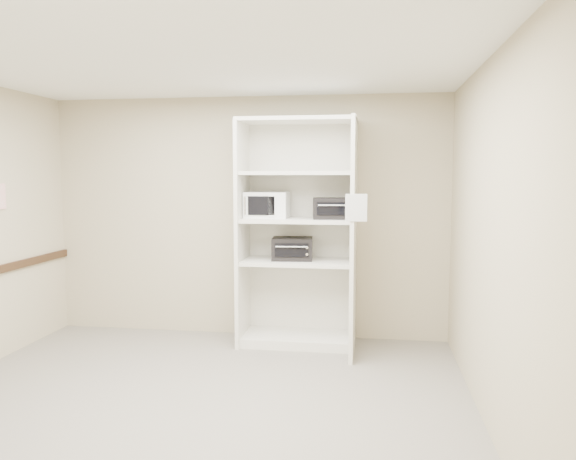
# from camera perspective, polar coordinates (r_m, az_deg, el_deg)

# --- Properties ---
(floor) EXTENTS (4.50, 4.00, 0.01)m
(floor) POSITION_cam_1_polar(r_m,az_deg,el_deg) (4.80, -9.58, -16.88)
(floor) COLOR slate
(floor) RESTS_ON ground
(ceiling) EXTENTS (4.50, 4.00, 0.01)m
(ceiling) POSITION_cam_1_polar(r_m,az_deg,el_deg) (4.52, -10.16, 16.61)
(ceiling) COLOR white
(wall_back) EXTENTS (4.50, 0.02, 2.70)m
(wall_back) POSITION_cam_1_polar(r_m,az_deg,el_deg) (6.38, -4.19, 1.29)
(wall_back) COLOR tan
(wall_back) RESTS_ON ground
(wall_front) EXTENTS (4.50, 0.02, 2.70)m
(wall_front) POSITION_cam_1_polar(r_m,az_deg,el_deg) (2.66, -23.61, -5.30)
(wall_front) COLOR tan
(wall_front) RESTS_ON ground
(wall_right) EXTENTS (0.02, 4.00, 2.70)m
(wall_right) POSITION_cam_1_polar(r_m,az_deg,el_deg) (4.32, 19.76, -1.11)
(wall_right) COLOR tan
(wall_right) RESTS_ON ground
(shelving_unit) EXTENTS (1.24, 0.92, 2.42)m
(shelving_unit) POSITION_cam_1_polar(r_m,az_deg,el_deg) (6.00, 1.41, -1.08)
(shelving_unit) COLOR silver
(shelving_unit) RESTS_ON floor
(microwave) EXTENTS (0.46, 0.35, 0.28)m
(microwave) POSITION_cam_1_polar(r_m,az_deg,el_deg) (6.07, -2.14, 2.58)
(microwave) COLOR white
(microwave) RESTS_ON shelving_unit
(toaster_oven_upper) EXTENTS (0.42, 0.33, 0.22)m
(toaster_oven_upper) POSITION_cam_1_polar(r_m,az_deg,el_deg) (5.91, 4.43, 2.21)
(toaster_oven_upper) COLOR black
(toaster_oven_upper) RESTS_ON shelving_unit
(toaster_oven_lower) EXTENTS (0.45, 0.36, 0.24)m
(toaster_oven_lower) POSITION_cam_1_polar(r_m,az_deg,el_deg) (6.04, 0.45, -1.91)
(toaster_oven_lower) COLOR black
(toaster_oven_lower) RESTS_ON shelving_unit
(paper_sign) EXTENTS (0.20, 0.02, 0.25)m
(paper_sign) POSITION_cam_1_polar(r_m,az_deg,el_deg) (5.29, 6.95, 2.26)
(paper_sign) COLOR white
(paper_sign) RESTS_ON shelving_unit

